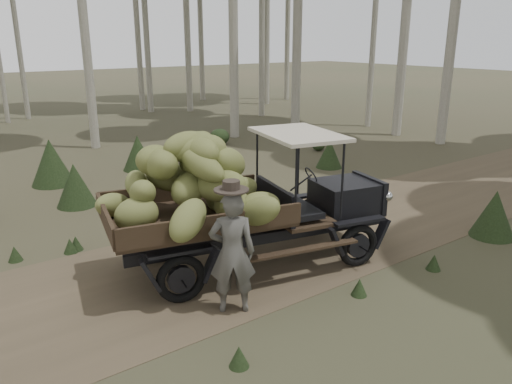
% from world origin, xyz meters
% --- Properties ---
extents(ground, '(120.00, 120.00, 0.00)m').
position_xyz_m(ground, '(0.00, 0.00, 0.00)').
color(ground, '#473D2B').
rests_on(ground, ground).
extents(dirt_track, '(70.00, 4.00, 0.01)m').
position_xyz_m(dirt_track, '(0.00, 0.00, 0.00)').
color(dirt_track, brown).
rests_on(dirt_track, ground).
extents(banana_truck, '(5.55, 2.97, 2.63)m').
position_xyz_m(banana_truck, '(-0.18, -0.28, 1.57)').
color(banana_truck, black).
rests_on(banana_truck, ground).
extents(farmer, '(0.85, 0.77, 2.11)m').
position_xyz_m(farmer, '(-0.82, -1.56, 1.00)').
color(farmer, '#504E49').
rests_on(farmer, ground).
extents(undergrowth, '(21.54, 21.41, 1.33)m').
position_xyz_m(undergrowth, '(-2.87, -1.73, 0.54)').
color(undergrowth, '#233319').
rests_on(undergrowth, ground).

